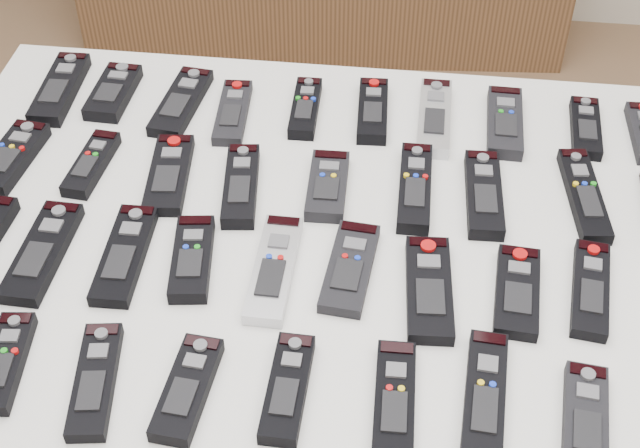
# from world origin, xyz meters

# --- Properties ---
(table) EXTENTS (1.25, 0.88, 0.78)m
(table) POSITION_xyz_m (0.02, 0.01, 0.72)
(table) COLOR white
(table) RESTS_ON ground
(remote_0) EXTENTS (0.06, 0.19, 0.02)m
(remote_0) POSITION_xyz_m (-0.47, 0.31, 0.79)
(remote_0) COLOR black
(remote_0) RESTS_ON table
(remote_1) EXTENTS (0.07, 0.15, 0.02)m
(remote_1) POSITION_xyz_m (-0.38, 0.31, 0.79)
(remote_1) COLOR black
(remote_1) RESTS_ON table
(remote_2) EXTENTS (0.08, 0.19, 0.02)m
(remote_2) POSITION_xyz_m (-0.25, 0.30, 0.79)
(remote_2) COLOR black
(remote_2) RESTS_ON table
(remote_3) EXTENTS (0.06, 0.17, 0.02)m
(remote_3) POSITION_xyz_m (-0.16, 0.28, 0.79)
(remote_3) COLOR black
(remote_3) RESTS_ON table
(remote_4) EXTENTS (0.05, 0.15, 0.02)m
(remote_4) POSITION_xyz_m (-0.04, 0.30, 0.79)
(remote_4) COLOR black
(remote_4) RESTS_ON table
(remote_5) EXTENTS (0.06, 0.16, 0.02)m
(remote_5) POSITION_xyz_m (0.08, 0.31, 0.79)
(remote_5) COLOR black
(remote_5) RESTS_ON table
(remote_6) EXTENTS (0.05, 0.19, 0.02)m
(remote_6) POSITION_xyz_m (0.18, 0.30, 0.79)
(remote_6) COLOR #B7B7BC
(remote_6) RESTS_ON table
(remote_7) EXTENTS (0.06, 0.18, 0.02)m
(remote_7) POSITION_xyz_m (0.30, 0.30, 0.79)
(remote_7) COLOR black
(remote_7) RESTS_ON table
(remote_8) EXTENTS (0.05, 0.15, 0.02)m
(remote_8) POSITION_xyz_m (0.43, 0.31, 0.79)
(remote_8) COLOR black
(remote_8) RESTS_ON table
(remote_10) EXTENTS (0.07, 0.17, 0.02)m
(remote_10) POSITION_xyz_m (-0.49, 0.12, 0.79)
(remote_10) COLOR black
(remote_10) RESTS_ON table
(remote_11) EXTENTS (0.06, 0.15, 0.02)m
(remote_11) POSITION_xyz_m (-0.36, 0.12, 0.79)
(remote_11) COLOR black
(remote_11) RESTS_ON table
(remote_12) EXTENTS (0.08, 0.18, 0.02)m
(remote_12) POSITION_xyz_m (-0.23, 0.11, 0.79)
(remote_12) COLOR black
(remote_12) RESTS_ON table
(remote_13) EXTENTS (0.07, 0.18, 0.02)m
(remote_13) POSITION_xyz_m (-0.11, 0.09, 0.79)
(remote_13) COLOR black
(remote_13) RESTS_ON table
(remote_14) EXTENTS (0.06, 0.15, 0.02)m
(remote_14) POSITION_xyz_m (0.02, 0.11, 0.79)
(remote_14) COLOR black
(remote_14) RESTS_ON table
(remote_15) EXTENTS (0.05, 0.19, 0.02)m
(remote_15) POSITION_xyz_m (0.16, 0.12, 0.79)
(remote_15) COLOR black
(remote_15) RESTS_ON table
(remote_16) EXTENTS (0.06, 0.18, 0.02)m
(remote_16) POSITION_xyz_m (0.26, 0.12, 0.79)
(remote_16) COLOR black
(remote_16) RESTS_ON table
(remote_17) EXTENTS (0.07, 0.20, 0.02)m
(remote_17) POSITION_xyz_m (0.42, 0.14, 0.79)
(remote_17) COLOR black
(remote_17) RESTS_ON table
(remote_20) EXTENTS (0.06, 0.19, 0.02)m
(remote_20) POSITION_xyz_m (-0.37, -0.08, 0.79)
(remote_20) COLOR black
(remote_20) RESTS_ON table
(remote_21) EXTENTS (0.06, 0.19, 0.02)m
(remote_21) POSITION_xyz_m (-0.25, -0.07, 0.79)
(remote_21) COLOR black
(remote_21) RESTS_ON table
(remote_22) EXTENTS (0.07, 0.16, 0.02)m
(remote_22) POSITION_xyz_m (-0.15, -0.07, 0.79)
(remote_22) COLOR black
(remote_22) RESTS_ON table
(remote_23) EXTENTS (0.06, 0.20, 0.02)m
(remote_23) POSITION_xyz_m (-0.03, -0.07, 0.79)
(remote_23) COLOR #B7B7BC
(remote_23) RESTS_ON table
(remote_24) EXTENTS (0.07, 0.17, 0.02)m
(remote_24) POSITION_xyz_m (0.07, -0.06, 0.79)
(remote_24) COLOR black
(remote_24) RESTS_ON table
(remote_25) EXTENTS (0.07, 0.19, 0.02)m
(remote_25) POSITION_xyz_m (0.19, -0.09, 0.79)
(remote_25) COLOR black
(remote_25) RESTS_ON table
(remote_26) EXTENTS (0.07, 0.16, 0.02)m
(remote_26) POSITION_xyz_m (0.31, -0.08, 0.79)
(remote_26) COLOR black
(remote_26) RESTS_ON table
(remote_27) EXTENTS (0.07, 0.18, 0.02)m
(remote_27) POSITION_xyz_m (0.41, -0.06, 0.79)
(remote_27) COLOR black
(remote_27) RESTS_ON table
(remote_30) EXTENTS (0.06, 0.15, 0.02)m
(remote_30) POSITION_xyz_m (-0.35, -0.28, 0.79)
(remote_30) COLOR black
(remote_30) RESTS_ON table
(remote_31) EXTENTS (0.07, 0.17, 0.02)m
(remote_31) POSITION_xyz_m (-0.22, -0.29, 0.79)
(remote_31) COLOR black
(remote_31) RESTS_ON table
(remote_32) EXTENTS (0.06, 0.16, 0.02)m
(remote_32) POSITION_xyz_m (-0.11, -0.29, 0.79)
(remote_32) COLOR black
(remote_32) RESTS_ON table
(remote_33) EXTENTS (0.05, 0.16, 0.02)m
(remote_33) POSITION_xyz_m (0.02, -0.27, 0.79)
(remote_33) COLOR black
(remote_33) RESTS_ON table
(remote_34) EXTENTS (0.05, 0.17, 0.02)m
(remote_34) POSITION_xyz_m (0.15, -0.28, 0.79)
(remote_34) COLOR black
(remote_34) RESTS_ON table
(remote_35) EXTENTS (0.06, 0.19, 0.02)m
(remote_35) POSITION_xyz_m (0.26, -0.26, 0.79)
(remote_35) COLOR black
(remote_35) RESTS_ON table
(remote_36) EXTENTS (0.07, 0.16, 0.02)m
(remote_36) POSITION_xyz_m (0.38, -0.28, 0.79)
(remote_36) COLOR black
(remote_36) RESTS_ON table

